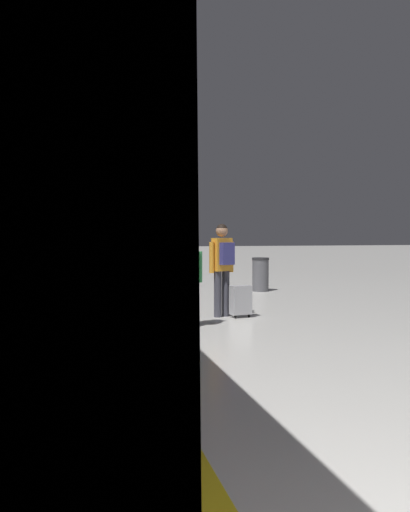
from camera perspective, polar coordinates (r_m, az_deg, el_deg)
The scene contains 9 objects.
safety_line_strip at distance 10.89m, azimuth -9.25°, elevation -6.04°, with size 0.36×80.00×0.01m, color yellow.
tactile_edge_band at distance 10.88m, azimuth -11.12°, elevation -6.07°, with size 0.66×80.00×0.01m, color slate.
passenger_near at distance 9.45m, azimuth -1.71°, elevation -1.60°, with size 0.49×0.31×1.58m.
suitcase_near at distance 9.19m, azimuth -3.33°, elevation -5.47°, with size 0.39×0.26×0.63m.
passenger_mid at distance 10.64m, azimuth 1.77°, elevation -0.59°, with size 0.52×0.42×1.76m.
suitcase_mid at distance 10.64m, azimuth 3.61°, elevation -4.46°, with size 0.42×0.30×0.60m.
passenger_far at distance 19.30m, azimuth -7.22°, elevation 0.64°, with size 0.51×0.32×1.73m.
duffel_bag_far at distance 19.07m, azimuth -8.08°, elevation -1.94°, with size 0.44×0.26×0.36m.
waste_bin at distance 15.32m, azimuth 5.62°, elevation -1.86°, with size 0.46×0.46×0.91m.
Camera 1 is at (-1.68, -0.75, 1.61)m, focal length 39.61 mm.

